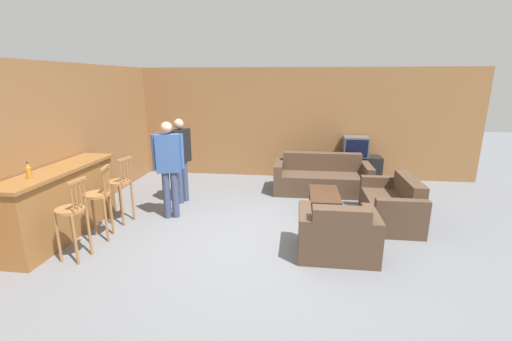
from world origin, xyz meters
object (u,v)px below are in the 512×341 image
(tv_unit, at_px, (353,169))
(coffee_table, at_px, (324,197))
(couch_far, at_px, (322,179))
(bottle, at_px, (29,171))
(bar_chair_mid, at_px, (99,201))
(person_by_window, at_px, (181,156))
(loveseat_right, at_px, (392,205))
(tv, at_px, (355,146))
(person_by_counter, at_px, (169,164))
(bar_chair_far, at_px, (120,188))
(armchair_near, at_px, (337,235))
(bar_chair_near, at_px, (72,217))

(tv_unit, bearing_deg, coffee_table, -110.48)
(couch_far, height_order, bottle, bottle)
(bar_chair_mid, height_order, person_by_window, person_by_window)
(loveseat_right, distance_m, tv, 2.40)
(person_by_window, relative_size, person_by_counter, 0.97)
(bar_chair_far, distance_m, coffee_table, 3.45)
(person_by_counter, bearing_deg, loveseat_right, 4.00)
(bar_chair_far, xyz_separation_m, bottle, (-0.61, -1.12, 0.56))
(armchair_near, height_order, loveseat_right, armchair_near)
(bottle, bearing_deg, coffee_table, 24.35)
(bar_chair_near, bearing_deg, armchair_near, 8.61)
(bar_chair_near, distance_m, couch_far, 4.72)
(armchair_near, relative_size, bottle, 4.64)
(bar_chair_near, distance_m, armchair_near, 3.51)
(bar_chair_mid, bearing_deg, tv_unit, 39.88)
(bar_chair_mid, xyz_separation_m, person_by_window, (0.68, 1.70, 0.32))
(coffee_table, relative_size, bottle, 4.43)
(tv, relative_size, person_by_window, 0.34)
(coffee_table, bearing_deg, bar_chair_far, -168.54)
(bar_chair_near, relative_size, loveseat_right, 0.79)
(couch_far, height_order, coffee_table, couch_far)
(couch_far, distance_m, person_by_window, 2.96)
(tv_unit, bearing_deg, bar_chair_mid, -140.12)
(bottle, xyz_separation_m, person_by_counter, (1.36, 1.41, -0.21))
(armchair_near, distance_m, person_by_counter, 2.96)
(tv_unit, bearing_deg, person_by_window, -152.89)
(loveseat_right, bearing_deg, tv_unit, 97.30)
(tv, distance_m, person_by_window, 3.95)
(bar_chair_mid, distance_m, tv_unit, 5.47)
(armchair_near, xyz_separation_m, person_by_window, (-2.78, 1.79, 0.62))
(bar_chair_near, height_order, loveseat_right, bar_chair_near)
(bar_chair_far, bearing_deg, couch_far, 30.55)
(bar_chair_mid, height_order, tv_unit, bar_chair_mid)
(bar_chair_near, height_order, tv, bar_chair_near)
(person_by_counter, bearing_deg, tv, 36.81)
(bar_chair_mid, bearing_deg, coffee_table, 21.27)
(coffee_table, bearing_deg, tv, 69.50)
(couch_far, height_order, tv, tv)
(bar_chair_near, distance_m, loveseat_right, 4.84)
(bar_chair_near, distance_m, coffee_table, 3.89)
(bar_chair_mid, height_order, bottle, bottle)
(person_by_counter, bearing_deg, coffee_table, 8.51)
(bar_chair_mid, relative_size, bar_chair_far, 1.00)
(loveseat_right, relative_size, bottle, 6.29)
(bottle, bearing_deg, couch_far, 37.90)
(armchair_near, distance_m, tv, 3.70)
(bar_chair_far, distance_m, armchair_near, 3.54)
(couch_far, relative_size, tv, 3.61)
(bar_chair_near, xyz_separation_m, armchair_near, (3.45, 0.52, -0.31))
(coffee_table, relative_size, tv_unit, 0.81)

